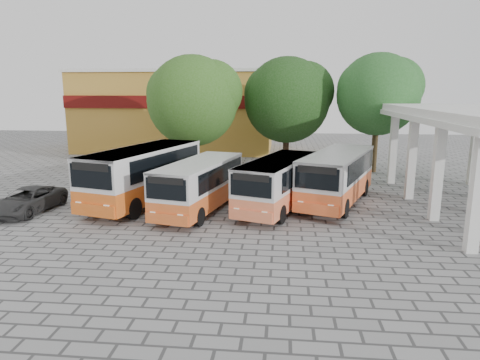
# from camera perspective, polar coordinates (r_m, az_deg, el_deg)

# --- Properties ---
(ground) EXTENTS (90.00, 90.00, 0.00)m
(ground) POSITION_cam_1_polar(r_m,az_deg,el_deg) (20.43, 4.57, -6.17)
(ground) COLOR gray
(ground) RESTS_ON ground
(shophouse_block) EXTENTS (20.40, 10.40, 8.30)m
(shophouse_block) POSITION_cam_1_polar(r_m,az_deg,el_deg) (46.85, -8.36, 9.15)
(shophouse_block) COLOR #AF7F2B
(shophouse_block) RESTS_ON ground
(bus_far_left) EXTENTS (4.88, 9.26, 3.16)m
(bus_far_left) POSITION_cam_1_polar(r_m,az_deg,el_deg) (24.62, -12.67, 1.09)
(bus_far_left) COLOR #D85A17
(bus_far_left) RESTS_ON ground
(bus_centre_left) EXTENTS (3.83, 7.79, 2.67)m
(bus_centre_left) POSITION_cam_1_polar(r_m,az_deg,el_deg) (22.59, -5.39, -0.36)
(bus_centre_left) COLOR #D55921
(bus_centre_left) RESTS_ON ground
(bus_centre_right) EXTENTS (4.60, 8.05, 2.72)m
(bus_centre_right) POSITION_cam_1_polar(r_m,az_deg,el_deg) (22.96, 5.14, -0.07)
(bus_centre_right) COLOR #E67246
(bus_centre_right) RESTS_ON ground
(bus_far_right) EXTENTS (5.16, 8.64, 2.91)m
(bus_far_right) POSITION_cam_1_polar(r_m,az_deg,el_deg) (24.59, 12.84, 0.73)
(bus_far_right) COLOR orange
(bus_far_right) RESTS_ON ground
(tree_left) EXTENTS (7.23, 6.89, 8.95)m
(tree_left) POSITION_cam_1_polar(r_m,az_deg,el_deg) (33.24, -6.18, 10.84)
(tree_left) COLOR #332616
(tree_left) RESTS_ON ground
(tree_middle) EXTENTS (7.24, 6.90, 8.97)m
(tree_middle) POSITION_cam_1_polar(r_m,az_deg,el_deg) (35.33, 6.43, 10.91)
(tree_middle) COLOR #3D291B
(tree_middle) RESTS_ON ground
(tree_right) EXTENTS (6.55, 6.24, 9.12)m
(tree_right) POSITION_cam_1_polar(r_m,az_deg,el_deg) (34.82, 18.06, 11.14)
(tree_right) COLOR #45361E
(tree_right) RESTS_ON ground
(parked_car) EXTENTS (2.47, 4.78, 1.29)m
(parked_car) POSITION_cam_1_polar(r_m,az_deg,el_deg) (25.11, -26.46, -2.44)
(parked_car) COLOR #2B2B2B
(parked_car) RESTS_ON ground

